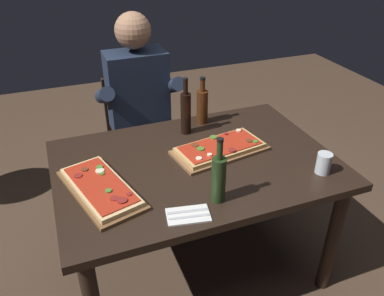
# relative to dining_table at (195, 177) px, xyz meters

# --- Properties ---
(ground_plane) EXTENTS (6.40, 6.40, 0.00)m
(ground_plane) POSITION_rel_dining_table_xyz_m (0.00, 0.00, -0.64)
(ground_plane) COLOR #4C3828
(dining_table) EXTENTS (1.40, 0.96, 0.74)m
(dining_table) POSITION_rel_dining_table_xyz_m (0.00, 0.00, 0.00)
(dining_table) COLOR black
(dining_table) RESTS_ON ground_plane
(pizza_rectangular_front) EXTENTS (0.52, 0.31, 0.05)m
(pizza_rectangular_front) POSITION_rel_dining_table_xyz_m (0.15, 0.04, 0.12)
(pizza_rectangular_front) COLOR brown
(pizza_rectangular_front) RESTS_ON dining_table
(pizza_rectangular_left) EXTENTS (0.35, 0.54, 0.05)m
(pizza_rectangular_left) POSITION_rel_dining_table_xyz_m (-0.49, -0.08, 0.11)
(pizza_rectangular_left) COLOR brown
(pizza_rectangular_left) RESTS_ON dining_table
(wine_bottle_dark) EXTENTS (0.07, 0.07, 0.29)m
(wine_bottle_dark) POSITION_rel_dining_table_xyz_m (0.19, 0.39, 0.21)
(wine_bottle_dark) COLOR #47230F
(wine_bottle_dark) RESTS_ON dining_table
(oil_bottle_amber) EXTENTS (0.06, 0.06, 0.33)m
(oil_bottle_amber) POSITION_rel_dining_table_xyz_m (0.06, 0.30, 0.23)
(oil_bottle_amber) COLOR black
(oil_bottle_amber) RESTS_ON dining_table
(vinegar_bottle_green) EXTENTS (0.06, 0.06, 0.31)m
(vinegar_bottle_green) POSITION_rel_dining_table_xyz_m (-0.02, -0.32, 0.21)
(vinegar_bottle_green) COLOR #233819
(vinegar_bottle_green) RESTS_ON dining_table
(tumbler_near_camera) EXTENTS (0.07, 0.07, 0.10)m
(tumbler_near_camera) POSITION_rel_dining_table_xyz_m (0.54, -0.31, 0.15)
(tumbler_near_camera) COLOR silver
(tumbler_near_camera) RESTS_ON dining_table
(napkin_cutlery_set) EXTENTS (0.20, 0.14, 0.01)m
(napkin_cutlery_set) POSITION_rel_dining_table_xyz_m (-0.18, -0.38, 0.10)
(napkin_cutlery_set) COLOR white
(napkin_cutlery_set) RESTS_ON dining_table
(diner_chair) EXTENTS (0.44, 0.44, 0.87)m
(diner_chair) POSITION_rel_dining_table_xyz_m (-0.10, 0.86, -0.16)
(diner_chair) COLOR black
(diner_chair) RESTS_ON ground_plane
(seated_diner) EXTENTS (0.53, 0.41, 1.33)m
(seated_diner) POSITION_rel_dining_table_xyz_m (-0.10, 0.74, 0.10)
(seated_diner) COLOR #23232D
(seated_diner) RESTS_ON ground_plane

